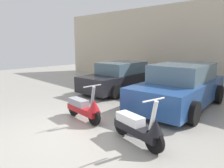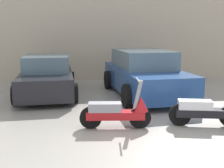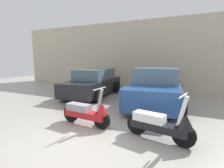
# 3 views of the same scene
# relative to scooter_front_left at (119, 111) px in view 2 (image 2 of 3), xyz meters

# --- Properties ---
(ground_plane) EXTENTS (28.00, 28.00, 0.00)m
(ground_plane) POSITION_rel_scooter_front_left_xyz_m (0.34, -0.86, -0.39)
(ground_plane) COLOR #9E998E
(wall_back) EXTENTS (19.60, 0.12, 4.07)m
(wall_back) POSITION_rel_scooter_front_left_xyz_m (0.34, 6.36, 1.65)
(wall_back) COLOR beige
(wall_back) RESTS_ON ground_plane
(scooter_front_left) EXTENTS (1.56, 0.56, 1.09)m
(scooter_front_left) POSITION_rel_scooter_front_left_xyz_m (0.00, 0.00, 0.00)
(scooter_front_left) COLOR black
(scooter_front_left) RESTS_ON ground_plane
(scooter_front_right) EXTENTS (1.58, 0.63, 1.11)m
(scooter_front_right) POSITION_rel_scooter_front_left_xyz_m (2.00, -0.04, 0.01)
(scooter_front_right) COLOR black
(scooter_front_right) RESTS_ON ground_plane
(car_rear_left) EXTENTS (2.14, 3.99, 1.31)m
(car_rear_left) POSITION_rel_scooter_front_left_xyz_m (-2.01, 3.53, 0.24)
(car_rear_left) COLOR black
(car_rear_left) RESTS_ON ground_plane
(car_rear_center) EXTENTS (2.51, 4.55, 1.48)m
(car_rear_center) POSITION_rel_scooter_front_left_xyz_m (1.20, 3.20, 0.32)
(car_rear_center) COLOR navy
(car_rear_center) RESTS_ON ground_plane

